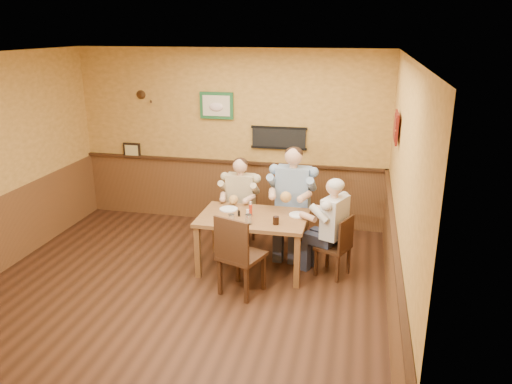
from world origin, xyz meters
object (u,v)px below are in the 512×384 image
chair_back_right (292,219)px  diner_white_elder (334,233)px  cola_tumbler (276,220)px  water_glass_mid (248,219)px  chair_near_side (242,254)px  water_glass_left (231,219)px  diner_blue_polo (293,205)px  pepper_shaker (239,213)px  chair_right_end (333,246)px  diner_tan_shirt (241,206)px  hot_sauce_bottle (251,210)px  salt_shaker (248,213)px  chair_back_left (241,217)px  dining_table (253,223)px

chair_back_right → diner_white_elder: (0.63, -0.65, 0.11)m
cola_tumbler → water_glass_mid: bearing=-168.6°
chair_near_side → cola_tumbler: chair_near_side is taller
chair_near_side → water_glass_left: chair_near_side is taller
diner_blue_polo → pepper_shaker: (-0.60, -0.73, 0.10)m
chair_near_side → water_glass_left: bearing=-38.1°
chair_right_end → chair_near_side: size_ratio=0.81×
water_glass_left → pepper_shaker: size_ratio=1.47×
pepper_shaker → diner_tan_shirt: bearing=102.3°
cola_tumbler → hot_sauce_bottle: bearing=151.7°
chair_right_end → salt_shaker: size_ratio=8.46×
hot_sauce_bottle → pepper_shaker: hot_sauce_bottle is taller
chair_back_left → hot_sauce_bottle: bearing=-66.8°
cola_tumbler → diner_tan_shirt: bearing=125.4°
dining_table → chair_right_end: size_ratio=1.70×
chair_right_end → salt_shaker: 1.18m
chair_right_end → water_glass_left: size_ratio=7.06×
chair_back_left → water_glass_left: (0.14, -1.06, 0.39)m
diner_white_elder → pepper_shaker: size_ratio=14.79×
diner_blue_polo → hot_sauce_bottle: (-0.45, -0.71, 0.15)m
chair_back_right → pepper_shaker: (-0.60, -0.73, 0.31)m
diner_blue_polo → water_glass_mid: bearing=-109.5°
diner_white_elder → hot_sauce_bottle: size_ratio=6.40×
pepper_shaker → cola_tumbler: bearing=-18.5°
dining_table → hot_sauce_bottle: hot_sauce_bottle is taller
salt_shaker → hot_sauce_bottle: bearing=25.9°
chair_right_end → water_glass_mid: 1.17m
chair_back_left → chair_right_end: (1.40, -0.72, -0.00)m
water_glass_left → cola_tumbler: size_ratio=1.15×
chair_back_right → cola_tumbler: (-0.08, -0.91, 0.32)m
chair_near_side → salt_shaker: chair_near_side is taller
diner_blue_polo → water_glass_left: size_ratio=11.83×
chair_right_end → salt_shaker: bearing=-62.0°
hot_sauce_bottle → pepper_shaker: 0.16m
dining_table → diner_tan_shirt: (-0.35, 0.76, -0.07)m
dining_table → diner_blue_polo: diner_blue_polo is taller
chair_right_end → cola_tumbler: size_ratio=8.10×
hot_sauce_bottle → diner_tan_shirt: bearing=112.7°
diner_blue_polo → salt_shaker: (-0.49, -0.73, 0.11)m
chair_near_side → water_glass_left: 0.51m
chair_back_right → diner_blue_polo: (0.00, 0.00, 0.21)m
chair_right_end → water_glass_left: bearing=-50.9°
dining_table → chair_near_side: (0.01, -0.64, -0.15)m
diner_blue_polo → salt_shaker: size_ratio=14.16×
diner_tan_shirt → water_glass_left: bearing=-81.7°
water_glass_left → water_glass_mid: bearing=3.2°
dining_table → chair_back_left: (-0.35, 0.76, -0.24)m
chair_right_end → diner_tan_shirt: bearing=-93.1°
salt_shaker → pepper_shaker: (-0.12, -0.01, -0.01)m
chair_back_right → cola_tumbler: bearing=-91.4°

